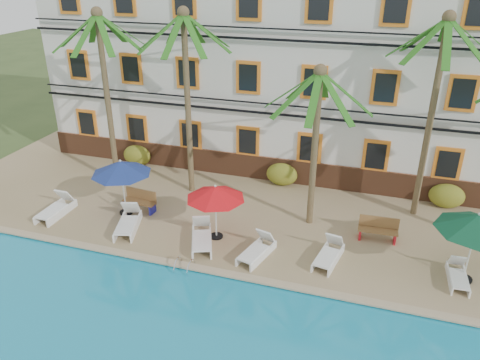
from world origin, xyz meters
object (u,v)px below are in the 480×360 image
(lounger_c, at_px, (202,237))
(pool_ladder, at_px, (184,268))
(palm_a, at_px, (105,77))
(palm_d, at_px, (435,93))
(umbrella_green, at_px, (477,223))
(palm_b, at_px, (187,80))
(bench_right, at_px, (378,229))
(umbrella_blue, at_px, (121,168))
(lounger_b, at_px, (128,222))
(umbrella_red, at_px, (215,193))
(palm_c, at_px, (316,125))
(lounger_d, at_px, (257,250))
(lounger_f, at_px, (458,275))
(bench_left, at_px, (140,200))
(lounger_e, at_px, (329,254))
(lounger_a, at_px, (56,208))

(lounger_c, xyz_separation_m, pool_ladder, (-0.02, -1.62, -0.32))
(palm_a, xyz_separation_m, pool_ladder, (5.97, -5.48, -5.17))
(palm_d, relative_size, umbrella_green, 3.14)
(palm_b, relative_size, umbrella_green, 3.12)
(umbrella_green, bearing_deg, bench_right, 149.35)
(palm_a, relative_size, palm_b, 0.99)
(umbrella_blue, distance_m, lounger_b, 2.26)
(umbrella_red, height_order, lounger_b, umbrella_red)
(palm_a, distance_m, palm_c, 9.72)
(lounger_d, bearing_deg, palm_c, 65.12)
(lounger_f, relative_size, bench_left, 1.08)
(umbrella_blue, distance_m, bench_left, 1.78)
(palm_a, bearing_deg, lounger_d, -25.96)
(palm_a, relative_size, bench_right, 5.34)
(palm_b, relative_size, lounger_d, 4.15)
(palm_d, bearing_deg, palm_b, -175.16)
(umbrella_red, relative_size, lounger_b, 1.05)
(palm_d, xyz_separation_m, umbrella_green, (1.55, -4.33, -3.02))
(bench_left, bearing_deg, lounger_e, -9.14)
(lounger_b, xyz_separation_m, lounger_c, (3.24, -0.13, 0.00))
(lounger_a, xyz_separation_m, lounger_c, (6.75, -0.22, 0.01))
(palm_b, relative_size, lounger_c, 3.75)
(palm_c, distance_m, lounger_f, 7.18)
(lounger_b, relative_size, bench_left, 1.42)
(palm_d, relative_size, lounger_f, 4.99)
(umbrella_red, distance_m, lounger_c, 1.79)
(palm_a, xyz_separation_m, lounger_a, (-0.76, -3.64, -4.87))
(palm_a, xyz_separation_m, lounger_f, (15.10, -3.37, -4.92))
(umbrella_blue, xyz_separation_m, lounger_a, (-2.75, -1.02, -1.82))
(palm_b, bearing_deg, pool_ladder, -69.51)
(palm_d, height_order, umbrella_blue, palm_d)
(lounger_b, height_order, lounger_f, lounger_b)
(palm_a, bearing_deg, umbrella_green, -11.85)
(umbrella_red, distance_m, bench_right, 6.44)
(palm_a, xyz_separation_m, lounger_e, (10.77, -3.50, -4.89))
(umbrella_blue, bearing_deg, lounger_c, -17.20)
(palm_b, xyz_separation_m, lounger_c, (2.17, -4.13, -4.92))
(lounger_d, distance_m, pool_ladder, 2.71)
(umbrella_red, xyz_separation_m, lounger_e, (4.42, -0.27, -1.66))
(lounger_c, height_order, lounger_d, lounger_c)
(umbrella_green, xyz_separation_m, lounger_e, (-4.54, -0.28, -1.96))
(umbrella_blue, xyz_separation_m, lounger_b, (0.76, -1.11, -1.81))
(palm_a, relative_size, umbrella_green, 3.08)
(lounger_f, bearing_deg, umbrella_red, 179.08)
(pool_ladder, bearing_deg, lounger_c, 89.46)
(lounger_b, bearing_deg, pool_ladder, -28.47)
(umbrella_blue, xyz_separation_m, umbrella_green, (13.33, -0.59, 0.12))
(lounger_d, relative_size, lounger_f, 1.19)
(lounger_c, height_order, bench_left, lounger_c)
(lounger_f, bearing_deg, bench_left, 174.52)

